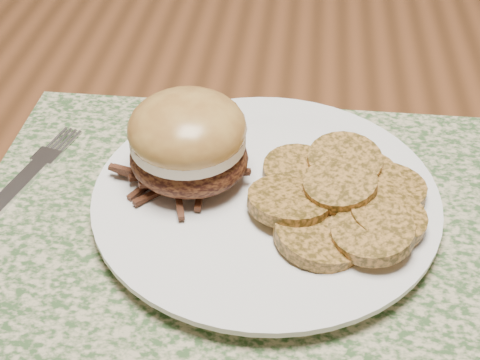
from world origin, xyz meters
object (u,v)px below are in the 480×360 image
object	(u,v)px
dining_table	(118,127)
dinner_plate	(266,199)
pork_sandwich	(188,141)
fork	(16,188)

from	to	relation	value
dining_table	dinner_plate	xyz separation A→B (m)	(0.18, -0.21, 0.09)
pork_sandwich	fork	distance (m)	0.15
dining_table	pork_sandwich	xyz separation A→B (m)	(0.12, -0.20, 0.14)
dinner_plate	pork_sandwich	xyz separation A→B (m)	(-0.06, 0.01, 0.04)
dining_table	fork	distance (m)	0.23
fork	dinner_plate	bearing A→B (deg)	15.29
pork_sandwich	fork	world-z (taller)	pork_sandwich
dining_table	pork_sandwich	world-z (taller)	pork_sandwich
dining_table	dinner_plate	distance (m)	0.29
dining_table	dinner_plate	world-z (taller)	dinner_plate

